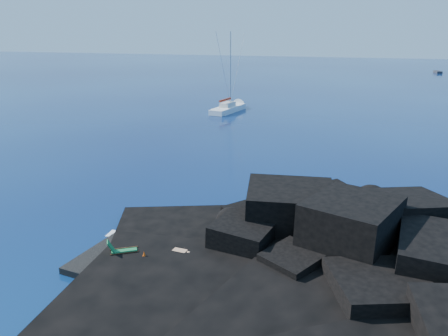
# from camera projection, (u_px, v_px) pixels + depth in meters

# --- Properties ---
(ground) EXTENTS (400.00, 400.00, 0.00)m
(ground) POSITION_uv_depth(u_px,v_px,m) (85.00, 255.00, 23.55)
(ground) COLOR #030632
(ground) RESTS_ON ground
(headland) EXTENTS (24.00, 24.00, 3.60)m
(headland) POSITION_uv_depth(u_px,v_px,m) (336.00, 267.00, 22.33)
(headland) COLOR black
(headland) RESTS_ON ground
(beach) EXTENTS (9.08, 6.86, 0.70)m
(beach) POSITION_uv_depth(u_px,v_px,m) (164.00, 264.00, 22.64)
(beach) COLOR black
(beach) RESTS_ON ground
(surf_foam) EXTENTS (10.00, 8.00, 0.06)m
(surf_foam) POSITION_uv_depth(u_px,v_px,m) (204.00, 230.00, 26.56)
(surf_foam) COLOR white
(surf_foam) RESTS_ON ground
(sailboat) EXTENTS (4.02, 11.36, 11.68)m
(sailboat) POSITION_uv_depth(u_px,v_px,m) (229.00, 111.00, 65.97)
(sailboat) COLOR white
(sailboat) RESTS_ON ground
(deck_chair) EXTENTS (1.59, 1.36, 1.02)m
(deck_chair) POSITION_uv_depth(u_px,v_px,m) (124.00, 247.00, 22.63)
(deck_chair) COLOR #166636
(deck_chair) RESTS_ON beach
(towel) EXTENTS (1.92, 1.00, 0.05)m
(towel) POSITION_uv_depth(u_px,v_px,m) (180.00, 255.00, 22.86)
(towel) COLOR white
(towel) RESTS_ON beach
(sunbather) EXTENTS (1.81, 0.61, 0.27)m
(sunbather) POSITION_uv_depth(u_px,v_px,m) (180.00, 252.00, 22.81)
(sunbather) COLOR tan
(sunbather) RESTS_ON towel
(marker_cone) EXTENTS (0.42, 0.42, 0.52)m
(marker_cone) POSITION_uv_depth(u_px,v_px,m) (144.00, 256.00, 22.23)
(marker_cone) COLOR #F34F0C
(marker_cone) RESTS_ON beach
(distant_boat_a) EXTENTS (2.05, 4.81, 0.62)m
(distant_boat_a) POSITION_uv_depth(u_px,v_px,m) (438.00, 73.00, 127.38)
(distant_boat_a) COLOR #292A2F
(distant_boat_a) RESTS_ON ground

